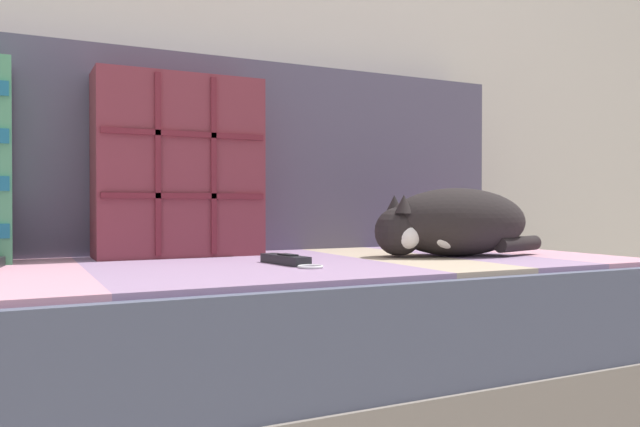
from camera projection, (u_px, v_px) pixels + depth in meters
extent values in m
cube|color=gray|center=(185.00, 413.00, 1.25)|extent=(2.02, 0.82, 0.20)
cube|color=#4C5166|center=(185.00, 316.00, 1.24)|extent=(1.98, 0.80, 0.19)
cube|color=#C6899E|center=(27.00, 274.00, 1.10)|extent=(0.19, 0.72, 0.01)
cube|color=gray|center=(137.00, 269.00, 1.19)|extent=(0.19, 0.72, 0.01)
cube|color=gray|center=(233.00, 265.00, 1.27)|extent=(0.19, 0.72, 0.01)
cube|color=gray|center=(316.00, 261.00, 1.35)|extent=(0.19, 0.72, 0.01)
cube|color=tan|center=(390.00, 258.00, 1.44)|extent=(0.19, 0.72, 0.01)
cube|color=gray|center=(456.00, 255.00, 1.52)|extent=(0.19, 0.72, 0.01)
cube|color=#C6899E|center=(515.00, 253.00, 1.61)|extent=(0.19, 0.72, 0.01)
cube|color=#514C60|center=(151.00, 154.00, 1.54)|extent=(1.98, 0.14, 0.49)
cube|color=brown|center=(179.00, 167.00, 1.43)|extent=(0.37, 0.13, 0.41)
cube|color=maroon|center=(186.00, 196.00, 1.37)|extent=(0.36, 0.01, 0.01)
cube|color=maroon|center=(158.00, 164.00, 1.34)|extent=(0.01, 0.01, 0.40)
cube|color=maroon|center=(186.00, 134.00, 1.37)|extent=(0.36, 0.01, 0.01)
cube|color=maroon|center=(214.00, 166.00, 1.40)|extent=(0.01, 0.01, 0.40)
ellipsoid|color=black|center=(457.00, 222.00, 1.44)|extent=(0.37, 0.24, 0.16)
sphere|color=black|center=(399.00, 232.00, 1.40)|extent=(0.11, 0.11, 0.11)
sphere|color=white|center=(407.00, 236.00, 1.38)|extent=(0.06, 0.06, 0.06)
ellipsoid|color=white|center=(450.00, 233.00, 1.38)|extent=(0.10, 0.04, 0.07)
cylinder|color=black|center=(518.00, 244.00, 1.44)|extent=(0.15, 0.07, 0.03)
cone|color=black|center=(404.00, 204.00, 1.37)|extent=(0.04, 0.04, 0.04)
cone|color=black|center=(394.00, 204.00, 1.43)|extent=(0.04, 0.04, 0.04)
cube|color=black|center=(285.00, 260.00, 1.24)|extent=(0.06, 0.14, 0.02)
cube|color=black|center=(288.00, 255.00, 1.23)|extent=(0.03, 0.05, 0.00)
cube|color=black|center=(269.00, 257.00, 1.29)|extent=(0.03, 0.01, 0.02)
torus|color=silver|center=(310.00, 267.00, 1.16)|extent=(0.06, 0.06, 0.01)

